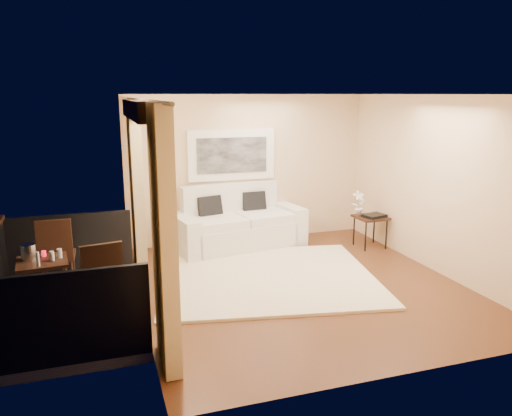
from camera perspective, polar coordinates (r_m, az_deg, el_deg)
floor at (r=7.34m, az=4.99°, el=-8.77°), size 5.00×5.00×0.00m
room_shell at (r=6.29m, az=-13.05°, el=10.90°), size 5.00×6.40×5.00m
balcony at (r=6.78m, az=-22.09°, el=-9.97°), size 1.81×2.60×1.17m
curtains at (r=6.44m, az=-12.34°, el=0.33°), size 0.16×4.80×2.64m
artwork at (r=9.11m, az=-2.78°, el=6.06°), size 1.62×0.07×0.92m
rug at (r=7.56m, az=1.25°, el=-7.90°), size 3.60×3.27×0.04m
sofa at (r=9.00m, az=-2.17°, el=-1.99°), size 2.44×1.36×1.11m
side_table at (r=9.16m, az=12.96°, el=-1.29°), size 0.54×0.54×0.57m
tray at (r=9.11m, az=13.38°, el=-0.86°), size 0.44×0.36×0.05m
orchid at (r=9.16m, az=11.65°, el=0.58°), size 0.24×0.16×0.45m
bistro_table at (r=6.76m, az=-23.20°, el=-6.20°), size 0.64×0.64×0.70m
balcony_chair_far at (r=7.40m, az=-21.88°, el=-4.42°), size 0.47×0.48×1.06m
balcony_chair_near at (r=5.86m, az=-16.83°, el=-8.40°), size 0.54×0.55×1.08m
ice_bucket at (r=6.79m, az=-24.56°, el=-4.62°), size 0.18×0.18×0.20m
candle at (r=6.89m, az=-23.09°, el=-4.81°), size 0.06×0.06×0.07m
vase at (r=6.50m, az=-23.66°, el=-5.38°), size 0.04×0.04×0.18m
glass_a at (r=6.67m, az=-22.29°, el=-5.09°), size 0.06×0.06×0.12m
glass_b at (r=6.74m, az=-21.54°, el=-4.84°), size 0.06×0.06×0.12m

